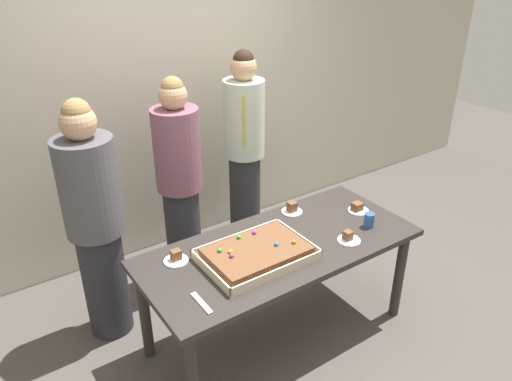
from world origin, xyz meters
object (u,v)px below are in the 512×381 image
party_table (280,256)px  person_serving_front (180,183)px  plated_slice_far_left (358,208)px  cake_server_utensil (202,303)px  plated_slice_near_left (348,238)px  person_green_shirt_behind (95,222)px  sheet_cake (257,253)px  drink_cup_nearest (369,220)px  plated_slice_far_right (176,258)px  person_striped_tie_right (244,151)px  plated_slice_near_right (292,209)px

party_table → person_serving_front: size_ratio=1.09×
plated_slice_far_left → person_serving_front: person_serving_front is taller
cake_server_utensil → person_serving_front: size_ratio=0.12×
plated_slice_near_left → person_green_shirt_behind: 1.63m
sheet_cake → drink_cup_nearest: 0.85m
party_table → plated_slice_far_right: (-0.63, 0.21, 0.11)m
plated_slice_far_left → person_green_shirt_behind: size_ratio=0.09×
party_table → cake_server_utensil: cake_server_utensil is taller
drink_cup_nearest → cake_server_utensil: size_ratio=0.50×
party_table → plated_slice_far_left: plated_slice_far_left is taller
sheet_cake → plated_slice_near_left: 0.63m
plated_slice_far_left → person_striped_tie_right: bearing=104.3°
party_table → sheet_cake: 0.25m
sheet_cake → person_green_shirt_behind: bearing=133.8°
cake_server_utensil → person_serving_front: bearing=68.4°
person_green_shirt_behind → plated_slice_near_right: bearing=27.4°
plated_slice_near_left → drink_cup_nearest: size_ratio=1.50×
person_green_shirt_behind → cake_server_utensil: bearing=-28.9°
person_green_shirt_behind → person_striped_tie_right: 1.44m
person_striped_tie_right → cake_server_utensil: bearing=-10.8°
cake_server_utensil → person_striped_tie_right: person_striped_tie_right is taller
plated_slice_near_left → plated_slice_far_left: plated_slice_near_left is taller
drink_cup_nearest → plated_slice_near_right: bearing=124.6°
plated_slice_far_left → person_serving_front: (-0.95, 0.92, 0.10)m
plated_slice_far_left → drink_cup_nearest: (-0.09, -0.19, 0.03)m
cake_server_utensil → person_serving_front: 1.26m
plated_slice_far_right → person_green_shirt_behind: bearing=121.6°
plated_slice_far_right → person_serving_front: 0.85m
cake_server_utensil → person_striped_tie_right: (1.14, 1.31, 0.17)m
party_table → cake_server_utensil: (-0.69, -0.22, 0.09)m
party_table → plated_slice_near_right: (0.32, 0.29, 0.12)m
plated_slice_far_right → drink_cup_nearest: 1.31m
plated_slice_far_left → person_striped_tie_right: person_striped_tie_right is taller
cake_server_utensil → person_green_shirt_behind: (-0.25, 0.94, 0.12)m
party_table → plated_slice_near_left: (0.39, -0.21, 0.11)m
plated_slice_far_right → person_serving_front: person_serving_front is taller
plated_slice_far_left → plated_slice_far_right: 1.36m
sheet_cake → person_striped_tie_right: person_striped_tie_right is taller
drink_cup_nearest → cake_server_utensil: bearing=-177.5°
drink_cup_nearest → person_serving_front: size_ratio=0.06×
drink_cup_nearest → plated_slice_far_right: bearing=163.5°
cake_server_utensil → person_striped_tie_right: size_ratio=0.11×
sheet_cake → plated_slice_near_left: bearing=-16.1°
plated_slice_near_left → plated_slice_far_right: bearing=157.2°
person_serving_front → plated_slice_far_left: bearing=45.0°
plated_slice_near_right → person_green_shirt_behind: person_green_shirt_behind is taller
plated_slice_near_right → plated_slice_near_left: bearing=-82.3°
person_serving_front → person_green_shirt_behind: (-0.71, -0.23, 0.01)m
sheet_cake → plated_slice_near_right: (0.53, 0.33, -0.01)m
plated_slice_near_right → cake_server_utensil: plated_slice_near_right is taller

